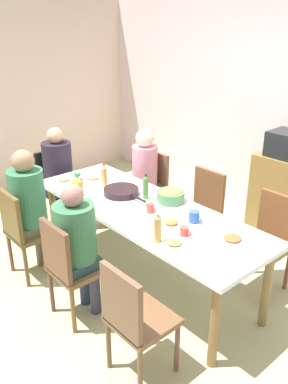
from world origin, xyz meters
The scene contains 32 objects.
ground_plane centered at (0.00, 0.00, 0.00)m, with size 7.26×7.26×0.00m, color tan.
wall_back centered at (0.00, 2.18, 1.30)m, with size 6.29×0.12×2.60m, color silver.
dining_table centered at (0.00, 0.00, 0.69)m, with size 2.41×0.84×0.77m.
chair_0 centered at (0.00, 0.80, 0.51)m, with size 0.40×0.40×0.90m.
chair_1 centered at (0.80, 0.80, 0.51)m, with size 0.40×0.40×0.90m.
chair_2 centered at (0.80, -0.80, 0.51)m, with size 0.40×0.40×0.90m.
chair_3 centered at (-0.80, -0.80, 0.51)m, with size 0.40×0.40×0.90m.
person_3 centered at (-0.80, -0.71, 0.76)m, with size 0.32×0.32×1.26m.
chair_4 centered at (0.00, -0.80, 0.51)m, with size 0.40×0.40×0.90m.
person_4 centered at (0.00, -0.71, 0.71)m, with size 0.33×0.33×1.18m.
chair_5 centered at (-1.59, 0.00, 0.51)m, with size 0.40×0.40×0.90m.
person_5 centered at (-1.50, 0.00, 0.73)m, with size 0.33×0.33×1.21m.
chair_6 centered at (-0.80, 0.80, 0.51)m, with size 0.40×0.40×0.90m.
person_6 centered at (-0.80, 0.71, 0.72)m, with size 0.30×0.30×1.20m.
plate_0 centered at (0.88, 0.11, 0.78)m, with size 0.25×0.25×0.04m.
plate_1 centered at (-0.86, 0.04, 0.78)m, with size 0.25×0.25×0.04m.
plate_2 centered at (0.40, -0.05, 0.78)m, with size 0.20×0.20×0.04m.
plate_3 centered at (-1.01, -0.22, 0.78)m, with size 0.22×0.22×0.04m.
plate_4 centered at (0.64, -0.27, 0.78)m, with size 0.20×0.20×0.04m.
bowl_0 centered at (0.06, 0.27, 0.83)m, with size 0.26×0.26×0.12m.
serving_pan centered at (-0.36, 0.03, 0.80)m, with size 0.52×0.34×0.06m.
cup_0 centered at (0.58, -0.10, 0.81)m, with size 0.11×0.07×0.07m.
cup_1 centered at (-0.92, -0.10, 0.82)m, with size 0.11×0.07×0.10m.
cup_2 centered at (-0.81, -0.19, 0.81)m, with size 0.11×0.07×0.08m.
cup_3 centered at (-0.66, -0.36, 0.81)m, with size 0.12×0.09×0.09m.
cup_4 centered at (0.48, 0.13, 0.82)m, with size 0.13×0.09×0.10m.
cup_5 centered at (0.11, -0.02, 0.81)m, with size 0.11×0.07×0.08m.
bottle_0 centered at (-0.64, 0.03, 0.88)m, with size 0.06×0.06×0.23m.
bottle_1 centered at (-0.14, 0.14, 0.88)m, with size 0.05×0.05×0.24m.
bottle_2 centered at (-0.60, -0.27, 0.86)m, with size 0.05×0.05×0.19m.
bottle_3 centered at (0.52, -0.32, 0.88)m, with size 0.06×0.06×0.25m.
side_cabinet centered at (0.31, 1.88, 0.45)m, with size 0.70×0.44×0.90m, color olive.
Camera 1 is at (2.43, -2.13, 2.32)m, focal length 37.61 mm.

